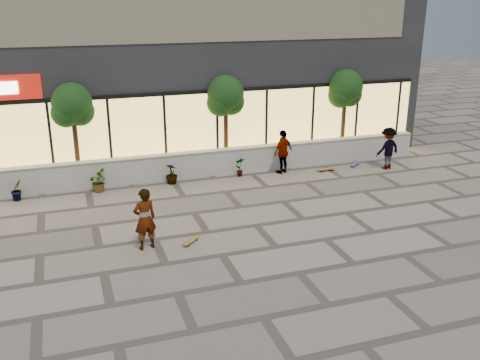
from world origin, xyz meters
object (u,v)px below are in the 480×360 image
object	(u,v)px
tree_east	(345,91)
skateboard_center	(191,241)
skateboard_right_far	(355,164)
tree_midwest	(72,107)
skater_center	(145,219)
skateboard_right_near	(326,169)
tree_mideast	(226,98)
skater_right_near	(283,152)
skater_right_far	(388,148)

from	to	relation	value
tree_east	skateboard_center	world-z (taller)	tree_east
skateboard_center	skateboard_right_far	xyz separation A→B (m)	(8.50, 5.14, -0.00)
tree_midwest	skater_center	distance (m)	7.06
skater_center	skateboard_right_near	distance (m)	9.61
tree_midwest	tree_east	xyz separation A→B (m)	(11.50, 0.00, 0.00)
tree_midwest	skateboard_right_far	xyz separation A→B (m)	(11.34, -1.50, -2.91)
tree_midwest	skateboard_center	distance (m)	7.79
tree_midwest	tree_mideast	bearing A→B (deg)	0.00
tree_east	skateboard_center	bearing A→B (deg)	-142.51
tree_mideast	skater_center	bearing A→B (deg)	-124.15
tree_mideast	skateboard_right_far	size ratio (longest dim) A/B	5.89
skater_right_near	skateboard_right_far	size ratio (longest dim) A/B	2.73
tree_mideast	skater_right_near	size ratio (longest dim) A/B	2.16
tree_midwest	tree_east	bearing A→B (deg)	0.00
skater_right_far	tree_east	bearing A→B (deg)	-78.75
skater_right_near	tree_east	bearing A→B (deg)	173.58
skateboard_right_near	skateboard_right_far	distance (m)	1.55
tree_mideast	skater_right_far	world-z (taller)	tree_mideast
tree_midwest	tree_mideast	world-z (taller)	same
skater_center	tree_midwest	bearing A→B (deg)	-90.31
skater_center	skater_right_far	bearing A→B (deg)	-171.81
skateboard_right_far	tree_east	bearing A→B (deg)	44.41
skater_right_near	skater_right_far	size ratio (longest dim) A/B	1.02
tree_mideast	skateboard_center	size ratio (longest dim) A/B	6.11
skateboard_right_far	skateboard_center	bearing A→B (deg)	171.59
tree_midwest	skater_right_near	size ratio (longest dim) A/B	2.16
skater_right_far	tree_mideast	bearing A→B (deg)	-29.98
tree_east	skateboard_right_far	size ratio (longest dim) A/B	5.89
skater_right_near	skateboard_center	world-z (taller)	skater_right_near
tree_mideast	skateboard_right_far	distance (m)	6.27
skateboard_center	skateboard_right_far	world-z (taller)	same
tree_mideast	skater_right_far	xyz separation A→B (m)	(6.40, -2.25, -2.10)
skater_center	skateboard_right_near	size ratio (longest dim) A/B	2.26
tree_mideast	skateboard_right_near	xyz separation A→B (m)	(3.82, -1.76, -2.90)
tree_mideast	skateboard_right_near	world-z (taller)	tree_mideast
skater_right_far	skateboard_center	bearing A→B (deg)	14.04
tree_east	skater_center	distance (m)	12.11
skater_right_far	skateboard_right_far	world-z (taller)	skater_right_far
tree_east	skateboard_right_near	bearing A→B (deg)	-133.60
skateboard_center	skater_right_far	bearing A→B (deg)	-19.09
skater_center	skateboard_center	size ratio (longest dim) A/B	2.87
skateboard_right_far	skater_right_far	bearing A→B (deg)	-74.81
skateboard_center	skateboard_right_far	bearing A→B (deg)	-12.59
skater_center	skater_right_near	size ratio (longest dim) A/B	1.02
skater_center	skater_right_near	distance (m)	8.28
tree_mideast	skateboard_center	world-z (taller)	tree_mideast
tree_east	skater_right_near	world-z (taller)	tree_east
skater_right_far	skateboard_right_near	distance (m)	2.75
tree_east	skater_right_near	bearing A→B (deg)	-158.16
tree_east	skater_right_far	world-z (taller)	tree_east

